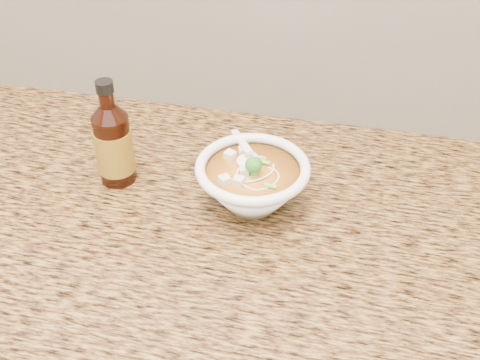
# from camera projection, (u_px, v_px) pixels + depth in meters

# --- Properties ---
(counter_slab) EXTENTS (4.00, 0.68, 0.04)m
(counter_slab) POSITION_uv_depth(u_px,v_px,m) (181.00, 219.00, 0.97)
(counter_slab) COLOR olive
(counter_slab) RESTS_ON cabinet
(soup_bowl) EXTENTS (0.18, 0.19, 0.10)m
(soup_bowl) POSITION_uv_depth(u_px,v_px,m) (252.00, 184.00, 0.94)
(soup_bowl) COLOR white
(soup_bowl) RESTS_ON counter_slab
(hot_sauce_bottle) EXTENTS (0.07, 0.07, 0.19)m
(hot_sauce_bottle) POSITION_uv_depth(u_px,v_px,m) (114.00, 144.00, 0.98)
(hot_sauce_bottle) COLOR #351107
(hot_sauce_bottle) RESTS_ON counter_slab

